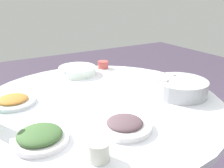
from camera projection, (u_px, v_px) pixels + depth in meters
name	position (u px, v px, depth m)	size (l,w,h in m)	color
round_dining_table	(100.00, 115.00, 1.35)	(1.30, 1.30, 0.73)	#99999E
rice_bowl	(180.00, 87.00, 1.37)	(0.30, 0.30, 0.09)	#B2B5BA
soup_bowl	(77.00, 71.00, 1.72)	(0.26, 0.26, 0.06)	white
dish_eggplant	(125.00, 125.00, 1.03)	(0.23, 0.23, 0.05)	white
dish_tofu_braise	(13.00, 101.00, 1.26)	(0.23, 0.23, 0.04)	silver
dish_greens	(40.00, 137.00, 0.94)	(0.22, 0.22, 0.05)	white
tea_cup_near	(103.00, 65.00, 1.86)	(0.08, 0.08, 0.05)	#BC4A45
tea_cup_far	(99.00, 151.00, 0.83)	(0.08, 0.08, 0.07)	silver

